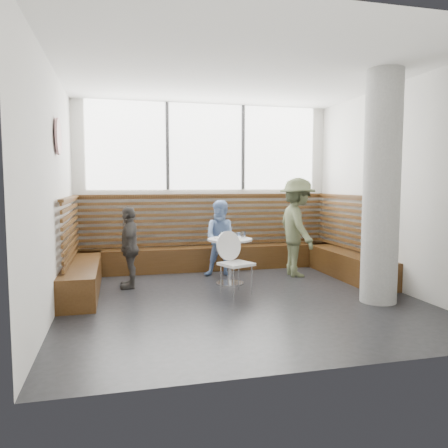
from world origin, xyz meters
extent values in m
cube|color=silver|center=(0.00, 0.00, 1.60)|extent=(5.00, 5.00, 3.20)
cube|color=black|center=(0.00, 0.00, 0.00)|extent=(5.00, 5.00, 0.01)
cube|color=white|center=(0.00, 0.00, 3.20)|extent=(5.00, 5.00, 0.01)
cube|color=white|center=(0.00, 2.48, 2.38)|extent=(4.50, 0.02, 1.65)
cube|color=#3F3F42|center=(-0.75, 2.46, 2.38)|extent=(0.06, 0.04, 1.65)
cube|color=#3F3F42|center=(0.75, 2.46, 2.38)|extent=(0.06, 0.04, 1.65)
cube|color=#3B230E|center=(0.00, 2.25, 0.23)|extent=(5.00, 0.50, 0.45)
cube|color=#3B230E|center=(-2.25, 1.25, 0.23)|extent=(0.50, 2.50, 0.45)
cube|color=#3B230E|center=(2.25, 1.25, 0.23)|extent=(0.50, 2.50, 0.45)
cube|color=#3F260F|center=(0.00, 2.42, 0.95)|extent=(4.88, 0.08, 0.98)
cube|color=#3F260F|center=(-2.42, 1.25, 0.95)|extent=(0.08, 2.38, 0.98)
cube|color=#3F260F|center=(2.42, 1.25, 0.95)|extent=(0.08, 2.38, 0.98)
cylinder|color=gray|center=(1.85, -0.60, 1.60)|extent=(0.50, 0.50, 3.20)
cylinder|color=white|center=(-2.46, 0.40, 2.30)|extent=(0.03, 0.50, 0.50)
cylinder|color=silver|center=(0.09, 0.96, 0.01)|extent=(0.46, 0.46, 0.03)
cylinder|color=silver|center=(0.09, 0.96, 0.38)|extent=(0.07, 0.07, 0.73)
cylinder|color=#B7B7BA|center=(0.09, 0.96, 0.74)|extent=(0.74, 0.74, 0.03)
cube|color=white|center=(0.01, 0.27, 0.46)|extent=(0.43, 0.41, 0.04)
cylinder|color=white|center=(0.01, 0.46, 0.72)|extent=(0.45, 0.10, 0.45)
cylinder|color=silver|center=(-0.16, 0.12, 0.22)|extent=(0.02, 0.02, 0.44)
cylinder|color=silver|center=(0.19, 0.12, 0.22)|extent=(0.02, 0.02, 0.44)
cylinder|color=silver|center=(-0.16, 0.43, 0.22)|extent=(0.02, 0.02, 0.44)
cylinder|color=silver|center=(0.19, 0.43, 0.22)|extent=(0.02, 0.02, 0.44)
imported|color=#525A3C|center=(1.43, 1.29, 0.88)|extent=(0.70, 1.16, 1.77)
imported|color=#7493C9|center=(0.11, 1.56, 0.68)|extent=(0.79, 0.69, 1.37)
imported|color=#433F3C|center=(-1.53, 1.11, 0.65)|extent=(0.35, 0.78, 1.30)
cylinder|color=white|center=(-0.06, 1.06, 0.77)|extent=(0.20, 0.20, 0.01)
cylinder|color=white|center=(0.15, 1.06, 0.77)|extent=(0.19, 0.19, 0.01)
cylinder|color=white|center=(-0.05, 0.93, 0.82)|extent=(0.08, 0.08, 0.12)
cylinder|color=white|center=(0.16, 0.87, 0.81)|extent=(0.07, 0.07, 0.11)
cylinder|color=white|center=(0.34, 1.02, 0.81)|extent=(0.07, 0.07, 0.11)
cube|color=#A5C64C|center=(0.11, 0.77, 0.76)|extent=(0.24, 0.20, 0.00)
camera|label=1|loc=(-1.71, -5.95, 1.67)|focal=35.00mm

